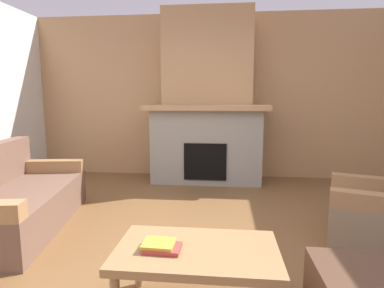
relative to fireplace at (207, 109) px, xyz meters
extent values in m
plane|color=brown|center=(0.00, -2.62, -1.16)|extent=(9.00, 9.00, 0.00)
cube|color=tan|center=(0.00, 0.38, 0.19)|extent=(6.00, 0.12, 2.70)
cube|color=gray|center=(0.00, -0.03, -0.59)|extent=(1.70, 0.70, 1.15)
cube|color=black|center=(0.00, -0.36, -0.78)|extent=(0.64, 0.08, 0.56)
cube|color=tan|center=(0.00, -0.08, 0.03)|extent=(1.90, 0.82, 0.08)
cube|color=tan|center=(0.00, 0.07, 0.80)|extent=(1.40, 0.50, 1.47)
cube|color=brown|center=(-1.80, -2.12, -0.96)|extent=(1.12, 1.91, 0.40)
cube|color=#997047|center=(-1.93, -1.32, -0.69)|extent=(0.85, 0.30, 0.15)
cube|color=#847056|center=(1.68, -2.08, -0.96)|extent=(0.97, 0.97, 0.40)
cube|color=#997047|center=(1.78, -1.79, -0.69)|extent=(0.76, 0.38, 0.15)
cube|color=#997047|center=(1.58, -2.38, -0.69)|extent=(0.76, 0.38, 0.15)
cube|color=#997047|center=(0.13, -3.23, -0.76)|extent=(1.00, 0.60, 0.05)
cylinder|color=#997047|center=(-0.31, -2.99, -0.97)|extent=(0.06, 0.06, 0.38)
cylinder|color=#997047|center=(0.57, -2.99, -0.97)|extent=(0.06, 0.06, 0.38)
cube|color=#B23833|center=(-0.07, -3.28, -0.72)|extent=(0.22, 0.16, 0.03)
cube|color=gold|center=(-0.10, -3.27, -0.70)|extent=(0.20, 0.17, 0.02)
camera|label=1|loc=(0.29, -5.05, 0.18)|focal=29.55mm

